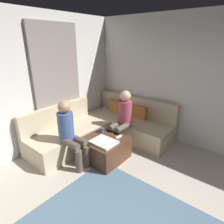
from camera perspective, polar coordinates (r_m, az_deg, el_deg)
name	(u,v)px	position (r m, az deg, el deg)	size (l,w,h in m)	color
curtain_panel	(58,86)	(4.21, -15.95, 7.56)	(0.06, 1.10, 2.50)	gray
sectional_couch	(104,128)	(4.35, -2.56, -4.79)	(2.10, 2.55, 0.87)	#C6B593
ottoman	(104,148)	(3.71, -2.36, -10.92)	(0.76, 0.76, 0.42)	#4C2D1E
folded_blanket	(104,142)	(3.45, -2.49, -9.04)	(0.44, 0.36, 0.04)	white
coffee_mug	(102,130)	(3.83, -3.11, -5.43)	(0.08, 0.08, 0.10)	#334C72
game_remote	(119,137)	(3.64, 2.04, -7.48)	(0.05, 0.15, 0.02)	white
person_on_couch_back	(122,117)	(3.96, 3.10, -1.49)	(0.30, 0.60, 1.20)	brown
person_on_couch_side	(70,131)	(3.44, -12.63, -5.62)	(0.60, 0.30, 1.20)	brown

